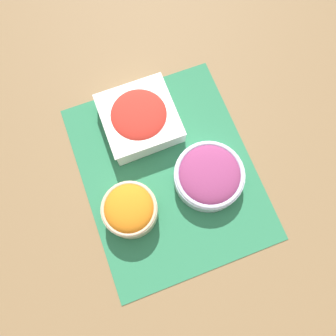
# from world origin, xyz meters

# --- Properties ---
(ground_plane) EXTENTS (3.00, 3.00, 0.00)m
(ground_plane) POSITION_xyz_m (0.00, 0.00, 0.00)
(ground_plane) COLOR olive
(placemat) EXTENTS (0.51, 0.42, 0.00)m
(placemat) POSITION_xyz_m (0.00, 0.00, 0.00)
(placemat) COLOR #2D7A51
(placemat) RESTS_ON ground_plane
(carrot_bowl) EXTENTS (0.13, 0.13, 0.08)m
(carrot_bowl) POSITION_xyz_m (-0.06, 0.12, 0.04)
(carrot_bowl) COLOR beige
(carrot_bowl) RESTS_ON placemat
(tomato_bowl) EXTENTS (0.18, 0.18, 0.07)m
(tomato_bowl) POSITION_xyz_m (0.15, 0.02, 0.04)
(tomato_bowl) COLOR white
(tomato_bowl) RESTS_ON placemat
(onion_bowl) EXTENTS (0.17, 0.17, 0.06)m
(onion_bowl) POSITION_xyz_m (-0.05, -0.09, 0.04)
(onion_bowl) COLOR silver
(onion_bowl) RESTS_ON placemat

